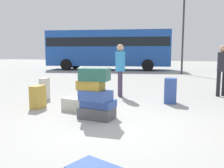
{
  "coord_description": "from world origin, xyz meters",
  "views": [
    {
      "loc": [
        1.46,
        -4.0,
        1.35
      ],
      "look_at": [
        -0.49,
        1.36,
        0.62
      ],
      "focal_mm": 38.21,
      "sensor_mm": 36.0,
      "label": 1
    }
  ],
  "objects_px": {
    "suitcase_tan_foreground_far": "(38,97)",
    "suitcase_navy_behind_tower": "(170,91)",
    "suitcase_tower": "(96,96)",
    "suitcase_cream_white_trunk": "(77,104)",
    "parked_bus": "(108,47)",
    "person_bearded_onlooker": "(120,66)",
    "suitcase_cream_left_side": "(45,89)",
    "lamp_post": "(184,2)",
    "person_tourist_with_camera": "(222,66)"
  },
  "relations": [
    {
      "from": "parked_bus",
      "to": "suitcase_tower",
      "type": "bearing_deg",
      "value": -82.43
    },
    {
      "from": "lamp_post",
      "to": "parked_bus",
      "type": "bearing_deg",
      "value": 159.4
    },
    {
      "from": "person_bearded_onlooker",
      "to": "parked_bus",
      "type": "bearing_deg",
      "value": 177.25
    },
    {
      "from": "suitcase_tower",
      "to": "lamp_post",
      "type": "height_order",
      "value": "lamp_post"
    },
    {
      "from": "person_bearded_onlooker",
      "to": "lamp_post",
      "type": "relative_size",
      "value": 0.23
    },
    {
      "from": "suitcase_cream_white_trunk",
      "to": "lamp_post",
      "type": "relative_size",
      "value": 0.09
    },
    {
      "from": "suitcase_tower",
      "to": "person_bearded_onlooker",
      "type": "distance_m",
      "value": 2.72
    },
    {
      "from": "suitcase_tower",
      "to": "suitcase_tan_foreground_far",
      "type": "xyz_separation_m",
      "value": [
        -1.75,
        0.42,
        -0.19
      ]
    },
    {
      "from": "suitcase_navy_behind_tower",
      "to": "person_bearded_onlooker",
      "type": "relative_size",
      "value": 0.42
    },
    {
      "from": "suitcase_navy_behind_tower",
      "to": "person_bearded_onlooker",
      "type": "height_order",
      "value": "person_bearded_onlooker"
    },
    {
      "from": "suitcase_tower",
      "to": "suitcase_navy_behind_tower",
      "type": "height_order",
      "value": "suitcase_tower"
    },
    {
      "from": "parked_bus",
      "to": "person_bearded_onlooker",
      "type": "bearing_deg",
      "value": -79.73
    },
    {
      "from": "suitcase_navy_behind_tower",
      "to": "suitcase_tan_foreground_far",
      "type": "xyz_separation_m",
      "value": [
        -3.02,
        -1.72,
        -0.06
      ]
    },
    {
      "from": "person_tourist_with_camera",
      "to": "parked_bus",
      "type": "bearing_deg",
      "value": -92.19
    },
    {
      "from": "suitcase_navy_behind_tower",
      "to": "person_tourist_with_camera",
      "type": "bearing_deg",
      "value": 49.55
    },
    {
      "from": "suitcase_tower",
      "to": "suitcase_cream_left_side",
      "type": "xyz_separation_m",
      "value": [
        -2.26,
        1.41,
        -0.16
      ]
    },
    {
      "from": "suitcase_tower",
      "to": "lamp_post",
      "type": "bearing_deg",
      "value": 85.53
    },
    {
      "from": "suitcase_cream_left_side",
      "to": "person_bearded_onlooker",
      "type": "relative_size",
      "value": 0.39
    },
    {
      "from": "suitcase_tower",
      "to": "lamp_post",
      "type": "relative_size",
      "value": 0.15
    },
    {
      "from": "suitcase_tan_foreground_far",
      "to": "suitcase_cream_left_side",
      "type": "distance_m",
      "value": 1.11
    },
    {
      "from": "suitcase_cream_left_side",
      "to": "suitcase_tan_foreground_far",
      "type": "bearing_deg",
      "value": -72.08
    },
    {
      "from": "suitcase_tower",
      "to": "suitcase_navy_behind_tower",
      "type": "distance_m",
      "value": 2.49
    },
    {
      "from": "suitcase_cream_white_trunk",
      "to": "person_tourist_with_camera",
      "type": "xyz_separation_m",
      "value": [
        3.37,
        3.27,
        0.81
      ]
    },
    {
      "from": "suitcase_tan_foreground_far",
      "to": "person_tourist_with_camera",
      "type": "bearing_deg",
      "value": 36.25
    },
    {
      "from": "suitcase_cream_white_trunk",
      "to": "suitcase_tan_foreground_far",
      "type": "relative_size",
      "value": 1.18
    },
    {
      "from": "suitcase_tan_foreground_far",
      "to": "lamp_post",
      "type": "bearing_deg",
      "value": 75.64
    },
    {
      "from": "suitcase_cream_white_trunk",
      "to": "parked_bus",
      "type": "distance_m",
      "value": 14.35
    },
    {
      "from": "suitcase_tan_foreground_far",
      "to": "suitcase_tower",
      "type": "bearing_deg",
      "value": -14.67
    },
    {
      "from": "suitcase_cream_white_trunk",
      "to": "suitcase_navy_behind_tower",
      "type": "xyz_separation_m",
      "value": [
        1.99,
        1.62,
        0.2
      ]
    },
    {
      "from": "suitcase_tower",
      "to": "person_tourist_with_camera",
      "type": "height_order",
      "value": "person_tourist_with_camera"
    },
    {
      "from": "suitcase_tan_foreground_far",
      "to": "suitcase_navy_behind_tower",
      "type": "bearing_deg",
      "value": 28.49
    },
    {
      "from": "suitcase_navy_behind_tower",
      "to": "person_tourist_with_camera",
      "type": "xyz_separation_m",
      "value": [
        1.38,
        1.65,
        0.61
      ]
    },
    {
      "from": "suitcase_cream_white_trunk",
      "to": "suitcase_navy_behind_tower",
      "type": "bearing_deg",
      "value": 47.84
    },
    {
      "from": "suitcase_navy_behind_tower",
      "to": "suitcase_cream_left_side",
      "type": "bearing_deg",
      "value": -168.76
    },
    {
      "from": "suitcase_tower",
      "to": "person_tourist_with_camera",
      "type": "distance_m",
      "value": 4.65
    },
    {
      "from": "suitcase_tan_foreground_far",
      "to": "person_bearded_onlooker",
      "type": "xyz_separation_m",
      "value": [
        1.42,
        2.23,
        0.69
      ]
    },
    {
      "from": "suitcase_cream_left_side",
      "to": "lamp_post",
      "type": "relative_size",
      "value": 0.09
    },
    {
      "from": "suitcase_cream_left_side",
      "to": "lamp_post",
      "type": "bearing_deg",
      "value": 63.56
    },
    {
      "from": "suitcase_cream_white_trunk",
      "to": "suitcase_tan_foreground_far",
      "type": "distance_m",
      "value": 1.05
    },
    {
      "from": "suitcase_navy_behind_tower",
      "to": "suitcase_tan_foreground_far",
      "type": "relative_size",
      "value": 1.22
    },
    {
      "from": "suitcase_tower",
      "to": "parked_bus",
      "type": "distance_m",
      "value": 15.03
    },
    {
      "from": "suitcase_tan_foreground_far",
      "to": "person_bearded_onlooker",
      "type": "bearing_deg",
      "value": 56.4
    },
    {
      "from": "suitcase_tan_foreground_far",
      "to": "suitcase_cream_white_trunk",
      "type": "bearing_deg",
      "value": 4.25
    },
    {
      "from": "suitcase_cream_white_trunk",
      "to": "parked_bus",
      "type": "relative_size",
      "value": 0.07
    },
    {
      "from": "person_tourist_with_camera",
      "to": "lamp_post",
      "type": "relative_size",
      "value": 0.22
    },
    {
      "from": "suitcase_cream_white_trunk",
      "to": "person_tourist_with_camera",
      "type": "height_order",
      "value": "person_tourist_with_camera"
    },
    {
      "from": "suitcase_cream_left_side",
      "to": "person_bearded_onlooker",
      "type": "distance_m",
      "value": 2.38
    },
    {
      "from": "person_tourist_with_camera",
      "to": "lamp_post",
      "type": "height_order",
      "value": "lamp_post"
    },
    {
      "from": "suitcase_navy_behind_tower",
      "to": "parked_bus",
      "type": "relative_size",
      "value": 0.07
    },
    {
      "from": "suitcase_cream_left_side",
      "to": "lamp_post",
      "type": "xyz_separation_m",
      "value": [
        3.19,
        10.42,
        4.29
      ]
    }
  ]
}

